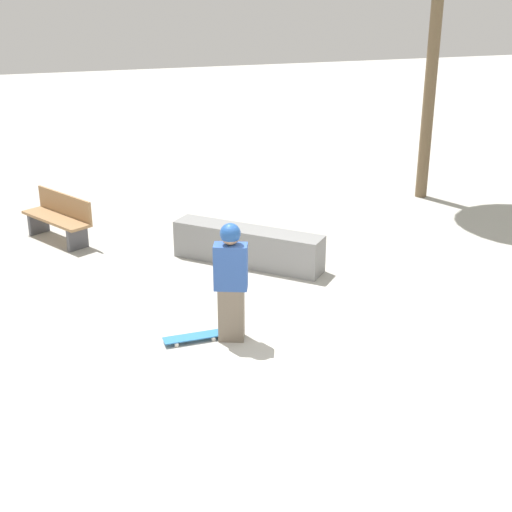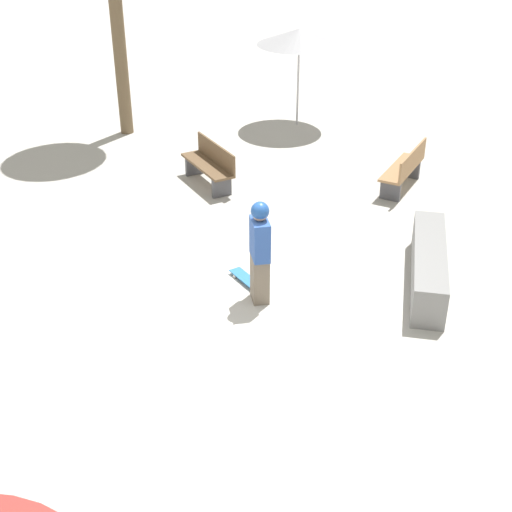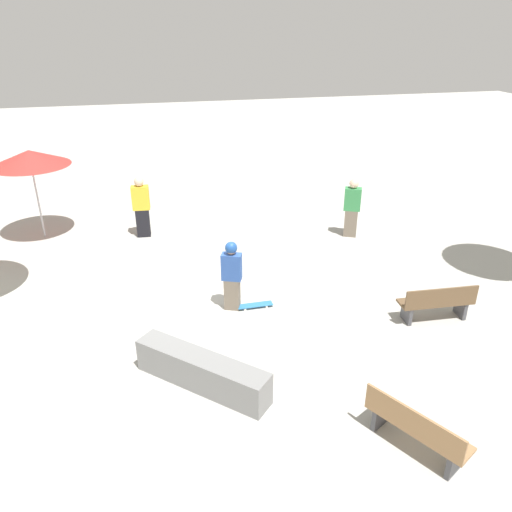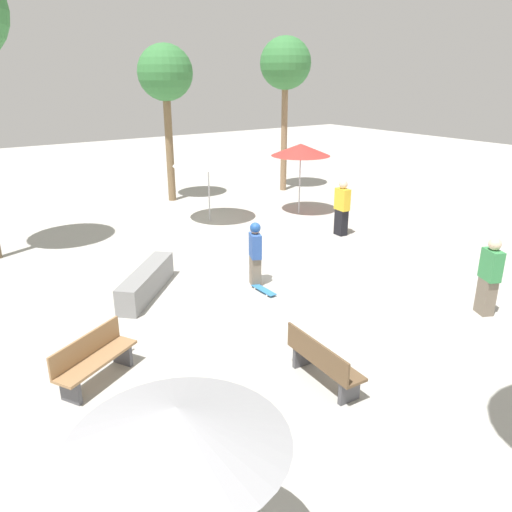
{
  "view_description": "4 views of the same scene",
  "coord_description": "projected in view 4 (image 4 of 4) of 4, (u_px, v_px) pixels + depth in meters",
  "views": [
    {
      "loc": [
        2.49,
        7.63,
        4.5
      ],
      "look_at": [
        -0.16,
        -0.26,
        1.22
      ],
      "focal_mm": 50.0,
      "sensor_mm": 36.0,
      "label": 1
    },
    {
      "loc": [
        -7.44,
        4.47,
        5.87
      ],
      "look_at": [
        0.17,
        -0.42,
        0.74
      ],
      "focal_mm": 50.0,
      "sensor_mm": 36.0,
      "label": 2
    },
    {
      "loc": [
        -1.59,
        -9.91,
        5.9
      ],
      "look_at": [
        0.66,
        -0.48,
        1.24
      ],
      "focal_mm": 35.0,
      "sensor_mm": 36.0,
      "label": 3
    },
    {
      "loc": [
        9.57,
        -7.01,
        4.98
      ],
      "look_at": [
        0.6,
        -0.77,
        0.97
      ],
      "focal_mm": 35.0,
      "sensor_mm": 36.0,
      "label": 4
    }
  ],
  "objects": [
    {
      "name": "concrete_ledge",
      "position": [
        147.0,
        282.0,
        11.88
      ],
      "size": [
        2.19,
        2.14,
        0.62
      ],
      "rotation": [
        0.0,
        0.0,
        2.37
      ],
      "color": "gray",
      "rests_on": "ground_plane"
    },
    {
      "name": "skateboard",
      "position": [
        264.0,
        290.0,
        12.06
      ],
      "size": [
        0.8,
        0.21,
        0.07
      ],
      "rotation": [
        0.0,
        0.0,
        6.29
      ],
      "color": "teal",
      "rests_on": "ground_plane"
    },
    {
      "name": "bench_far",
      "position": [
        94.0,
        359.0,
        8.45
      ],
      "size": [
        1.16,
        1.61,
        0.85
      ],
      "rotation": [
        0.0,
        0.0,
        5.22
      ],
      "color": "#47474C",
      "rests_on": "ground_plane"
    },
    {
      "name": "bystander_watching",
      "position": [
        489.0,
        277.0,
        10.72
      ],
      "size": [
        0.54,
        0.44,
        1.74
      ],
      "rotation": [
        0.0,
        0.0,
        5.84
      ],
      "color": "#726656",
      "rests_on": "ground_plane"
    },
    {
      "name": "ground_plane",
      "position": [
        267.0,
        279.0,
        12.85
      ],
      "size": [
        60.0,
        60.0,
        0.0
      ],
      "primitive_type": "plane",
      "color": "#B2AFA8"
    },
    {
      "name": "shade_umbrella_grey",
      "position": [
        177.0,
        425.0,
        4.29
      ],
      "size": [
        2.01,
        2.01,
        2.32
      ],
      "color": "#B7B7BC",
      "rests_on": "ground_plane"
    },
    {
      "name": "shade_umbrella_white",
      "position": [
        208.0,
        158.0,
        17.13
      ],
      "size": [
        2.43,
        2.43,
        2.48
      ],
      "color": "#B7B7BC",
      "rests_on": "ground_plane"
    },
    {
      "name": "bench_near",
      "position": [
        322.0,
        362.0,
        8.38
      ],
      "size": [
        1.62,
        0.54,
        0.85
      ],
      "rotation": [
        0.0,
        0.0,
        6.22
      ],
      "color": "#47474C",
      "rests_on": "ground_plane"
    },
    {
      "name": "palm_tree_center_left",
      "position": [
        285.0,
        66.0,
        20.87
      ],
      "size": [
        2.15,
        2.15,
        6.46
      ],
      "color": "#896B4C",
      "rests_on": "ground_plane"
    },
    {
      "name": "palm_tree_center_right",
      "position": [
        165.0,
        76.0,
        19.17
      ],
      "size": [
        2.13,
        2.13,
        6.08
      ],
      "color": "brown",
      "rests_on": "ground_plane"
    },
    {
      "name": "shade_umbrella_red",
      "position": [
        301.0,
        150.0,
        18.11
      ],
      "size": [
        2.16,
        2.16,
        2.59
      ],
      "color": "#B7B7BC",
      "rests_on": "ground_plane"
    },
    {
      "name": "skater_main",
      "position": [
        255.0,
        252.0,
        12.22
      ],
      "size": [
        0.49,
        0.38,
        1.62
      ],
      "rotation": [
        0.0,
        0.0,
        5.9
      ],
      "color": "#726656",
      "rests_on": "ground_plane"
    },
    {
      "name": "bystander_far",
      "position": [
        342.0,
        208.0,
        16.07
      ],
      "size": [
        0.51,
        0.31,
        1.81
      ],
      "rotation": [
        0.0,
        0.0,
        6.2
      ],
      "color": "black",
      "rests_on": "ground_plane"
    }
  ]
}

